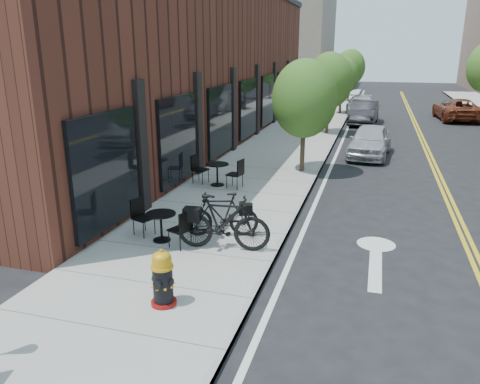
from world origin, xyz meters
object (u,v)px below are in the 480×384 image
(bicycle_left, at_px, (221,214))
(bicycle_right, at_px, (223,223))
(bistro_set_c, at_px, (217,171))
(parked_car_c, at_px, (361,107))
(bistro_set_b, at_px, (161,223))
(parked_car_far, at_px, (457,109))
(parked_car_b, at_px, (364,112))
(fire_hydrant, at_px, (163,279))
(parked_car_a, at_px, (370,141))

(bicycle_left, xyz_separation_m, bicycle_right, (0.28, -0.70, 0.09))
(bistro_set_c, distance_m, parked_car_c, 18.27)
(parked_car_c, bearing_deg, bistro_set_b, -105.29)
(bicycle_left, distance_m, bistro_set_c, 4.15)
(bistro_set_b, bearing_deg, bicycle_right, 19.35)
(bistro_set_c, height_order, parked_car_far, parked_car_far)
(parked_car_b, bearing_deg, parked_car_far, 34.07)
(bistro_set_c, bearing_deg, parked_car_far, 74.33)
(parked_car_far, bearing_deg, bicycle_left, 65.56)
(fire_hydrant, xyz_separation_m, parked_car_b, (2.44, 21.98, 0.09))
(parked_car_b, xyz_separation_m, parked_car_far, (5.43, 3.21, -0.01))
(parked_car_b, bearing_deg, bicycle_left, -93.96)
(parked_car_c, bearing_deg, bicycle_right, -101.61)
(bicycle_left, height_order, parked_car_c, parked_car_c)
(fire_hydrant, xyz_separation_m, parked_car_c, (2.19, 24.91, 0.06))
(bistro_set_c, height_order, parked_car_c, parked_car_c)
(bistro_set_c, relative_size, parked_car_a, 0.45)
(fire_hydrant, bearing_deg, parked_car_a, 85.37)
(bicycle_right, height_order, parked_car_far, parked_car_far)
(parked_car_b, bearing_deg, bistro_set_b, -97.09)
(bicycle_left, xyz_separation_m, parked_car_b, (2.47, 18.86, 0.04))
(fire_hydrant, height_order, parked_car_far, parked_car_far)
(bistro_set_b, height_order, parked_car_c, parked_car_c)
(fire_hydrant, distance_m, parked_car_b, 22.11)
(parked_car_far, bearing_deg, parked_car_c, -2.00)
(parked_car_a, relative_size, parked_car_c, 0.85)
(parked_car_b, height_order, parked_car_c, parked_car_b)
(bistro_set_c, bearing_deg, bistro_set_b, -75.43)
(parked_car_c, bearing_deg, bistro_set_c, -108.19)
(bicycle_right, bearing_deg, bistro_set_c, 13.69)
(fire_hydrant, xyz_separation_m, bicycle_right, (0.25, 2.42, 0.13))
(bicycle_left, bearing_deg, fire_hydrant, -15.76)
(bicycle_left, relative_size, bistro_set_c, 1.00)
(parked_car_a, bearing_deg, parked_car_far, 73.02)
(bicycle_left, distance_m, parked_car_b, 19.02)
(bicycle_right, height_order, parked_car_c, bicycle_right)
(bicycle_right, bearing_deg, fire_hydrant, 167.35)
(bicycle_right, relative_size, bistro_set_b, 1.27)
(parked_car_c, bearing_deg, parked_car_far, -3.93)
(parked_car_a, bearing_deg, fire_hydrant, -97.73)
(bistro_set_c, xyz_separation_m, parked_car_a, (4.44, 6.13, 0.07))
(bicycle_left, bearing_deg, parked_car_a, 146.92)
(bistro_set_c, bearing_deg, bicycle_right, -58.15)
(parked_car_a, relative_size, parked_car_b, 0.92)
(fire_hydrant, relative_size, bicycle_left, 0.58)
(parked_car_b, bearing_deg, parked_car_a, -82.94)
(bistro_set_c, height_order, parked_car_a, parked_car_a)
(bicycle_left, distance_m, bicycle_right, 0.76)
(parked_car_b, bearing_deg, parked_car_c, 98.27)
(bistro_set_c, bearing_deg, fire_hydrant, -66.82)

